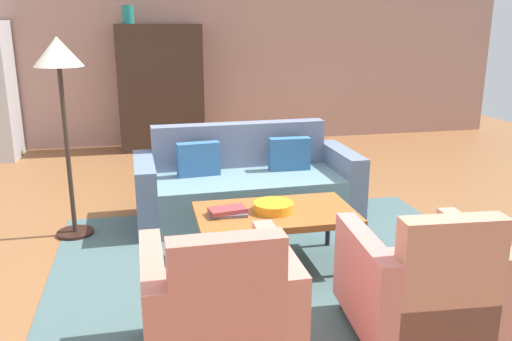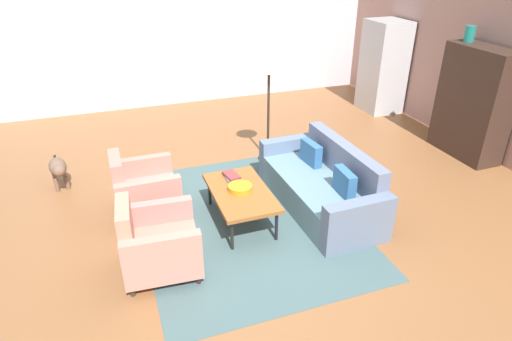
{
  "view_description": "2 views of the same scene",
  "coord_description": "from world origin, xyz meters",
  "views": [
    {
      "loc": [
        -0.88,
        -3.96,
        1.84
      ],
      "look_at": [
        -0.02,
        0.06,
        0.68
      ],
      "focal_mm": 37.37,
      "sensor_mm": 36.0,
      "label": 1
    },
    {
      "loc": [
        4.56,
        -1.67,
        3.22
      ],
      "look_at": [
        -0.15,
        0.0,
        0.58
      ],
      "focal_mm": 30.52,
      "sensor_mm": 36.0,
      "label": 2
    }
  ],
  "objects": [
    {
      "name": "ground_plane",
      "position": [
        0.0,
        0.0,
        0.0
      ],
      "size": [
        11.73,
        11.73,
        0.0
      ],
      "primitive_type": "plane",
      "color": "brown"
    },
    {
      "name": "wall_left",
      "position": [
        -4.89,
        0.0,
        1.4
      ],
      "size": [
        0.12,
        8.53,
        2.8
      ],
      "primitive_type": "cube",
      "color": "silver",
      "rests_on": "ground"
    },
    {
      "name": "area_rug",
      "position": [
        0.06,
        -0.23,
        0.0
      ],
      "size": [
        3.4,
        2.6,
        0.01
      ],
      "primitive_type": "cube",
      "color": "#435C5D",
      "rests_on": "ground"
    },
    {
      "name": "couch",
      "position": [
        0.06,
        0.91,
        0.29
      ],
      "size": [
        2.12,
        0.95,
        0.86
      ],
      "rotation": [
        0.0,
        0.0,
        3.17
      ],
      "color": "slate",
      "rests_on": "ground"
    },
    {
      "name": "coffee_table",
      "position": [
        0.06,
        -0.28,
        0.41
      ],
      "size": [
        1.2,
        0.7,
        0.45
      ],
      "color": "black",
      "rests_on": "ground"
    },
    {
      "name": "armchair_left",
      "position": [
        -0.54,
        -1.44,
        0.34
      ],
      "size": [
        0.81,
        0.81,
        0.88
      ],
      "rotation": [
        0.0,
        0.0,
        0.01
      ],
      "color": "#32201B",
      "rests_on": "ground"
    },
    {
      "name": "armchair_right",
      "position": [
        0.66,
        -1.44,
        0.34
      ],
      "size": [
        0.85,
        0.85,
        0.88
      ],
      "rotation": [
        0.0,
        0.0,
        -0.07
      ],
      "color": "#302C18",
      "rests_on": "ground"
    },
    {
      "name": "fruit_bowl",
      "position": [
        0.05,
        -0.28,
        0.48
      ],
      "size": [
        0.3,
        0.3,
        0.07
      ],
      "primitive_type": "cylinder",
      "color": "orange",
      "rests_on": "coffee_table"
    },
    {
      "name": "book_stack",
      "position": [
        -0.31,
        -0.29,
        0.48
      ],
      "size": [
        0.29,
        0.19,
        0.06
      ],
      "color": "#585462",
      "rests_on": "coffee_table"
    },
    {
      "name": "cabinet",
      "position": [
        -0.61,
        3.92,
        0.9
      ],
      "size": [
        1.2,
        0.51,
        1.8
      ],
      "color": "#37261D",
      "rests_on": "ground"
    },
    {
      "name": "vase_tall",
      "position": [
        -1.01,
        3.91,
        1.92
      ],
      "size": [
        0.16,
        0.16,
        0.25
      ],
      "primitive_type": "cylinder",
      "color": "#1A766D",
      "rests_on": "cabinet"
    },
    {
      "name": "refrigerator",
      "position": [
        -3.0,
        3.81,
        0.93
      ],
      "size": [
        0.8,
        0.73,
        1.85
      ],
      "color": "#B7BABF",
      "rests_on": "ground"
    },
    {
      "name": "floor_lamp",
      "position": [
        -1.53,
        0.7,
        1.44
      ],
      "size": [
        0.4,
        0.4,
        1.72
      ],
      "color": "black",
      "rests_on": "ground"
    },
    {
      "name": "dog",
      "position": [
        -1.66,
        -2.5,
        0.31
      ],
      "size": [
        0.71,
        0.3,
        0.48
      ],
      "rotation": [
        0.0,
        0.0,
        0.16
      ],
      "color": "brown",
      "rests_on": "ground"
    }
  ]
}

